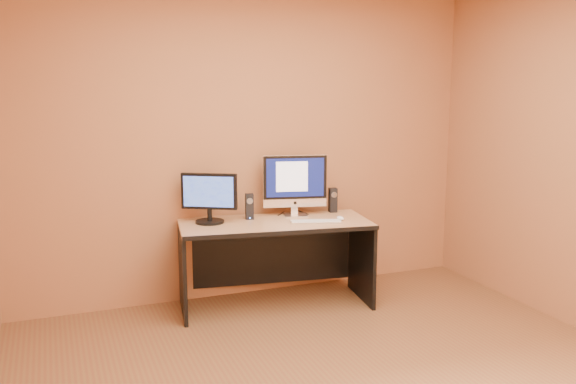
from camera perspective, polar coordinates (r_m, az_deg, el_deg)
walls at (r=3.31m, az=7.21°, el=1.39°), size 4.00×4.00×2.60m
desk at (r=4.98m, az=-1.21°, el=-6.74°), size 1.60×0.87×0.70m
imac at (r=5.07m, az=0.69°, el=0.66°), size 0.57×0.32×0.52m
second_monitor at (r=4.86m, az=-7.38°, el=-0.59°), size 0.51×0.42×0.40m
speaker_left at (r=4.98m, az=-3.63°, el=-1.36°), size 0.08×0.08×0.21m
speaker_right at (r=5.26m, az=4.22°, el=-0.75°), size 0.07×0.08×0.21m
keyboard at (r=4.87m, az=2.63°, el=-2.77°), size 0.42×0.22×0.02m
mouse at (r=4.97m, az=4.91°, el=-2.44°), size 0.06×0.10×0.03m
cable_a at (r=5.24m, az=1.34°, el=-1.90°), size 0.04×0.21×0.01m
cable_b at (r=5.18m, az=-0.64°, el=-2.03°), size 0.11×0.14×0.01m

